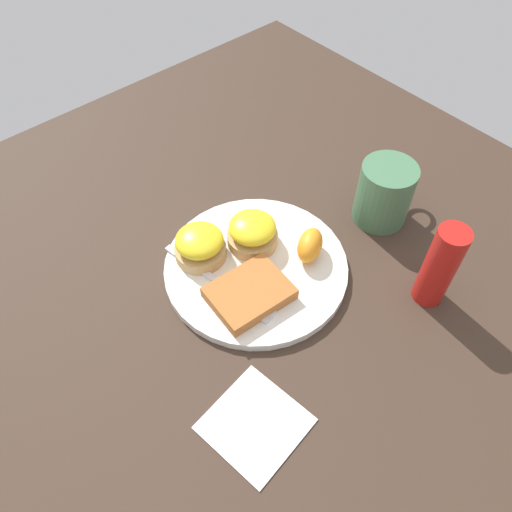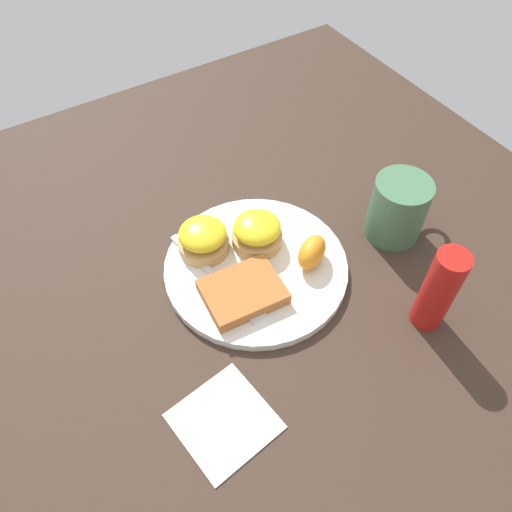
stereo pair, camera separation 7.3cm
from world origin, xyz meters
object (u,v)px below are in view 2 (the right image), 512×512
(hashbrown_patty, at_px, (243,292))
(orange_wedge, at_px, (312,252))
(fork, at_px, (220,281))
(sandwich_benedict_left, at_px, (257,232))
(condiment_bottle, at_px, (439,290))
(sandwich_benedict_right, at_px, (203,238))
(cup, at_px, (398,209))

(hashbrown_patty, xyz_separation_m, orange_wedge, (0.12, -0.00, 0.01))
(hashbrown_patty, bearing_deg, fork, 113.02)
(sandwich_benedict_left, xyz_separation_m, condiment_bottle, (0.13, -0.24, 0.03))
(sandwich_benedict_right, distance_m, condiment_bottle, 0.34)
(sandwich_benedict_right, bearing_deg, condiment_bottle, -52.08)
(condiment_bottle, bearing_deg, orange_wedge, 117.84)
(sandwich_benedict_left, relative_size, hashbrown_patty, 0.71)
(sandwich_benedict_right, relative_size, cup, 0.65)
(sandwich_benedict_left, height_order, fork, sandwich_benedict_left)
(fork, xyz_separation_m, cup, (0.29, -0.05, 0.04))
(orange_wedge, xyz_separation_m, condiment_bottle, (0.08, -0.16, 0.03))
(hashbrown_patty, bearing_deg, orange_wedge, -0.33)
(sandwich_benedict_left, bearing_deg, hashbrown_patty, -133.35)
(sandwich_benedict_right, relative_size, fork, 0.39)
(sandwich_benedict_left, relative_size, cup, 0.65)
(sandwich_benedict_right, height_order, condiment_bottle, condiment_bottle)
(sandwich_benedict_right, distance_m, fork, 0.07)
(sandwich_benedict_left, distance_m, hashbrown_patty, 0.10)
(cup, bearing_deg, fork, 170.33)
(condiment_bottle, bearing_deg, cup, 64.93)
(orange_wedge, distance_m, cup, 0.16)
(sandwich_benedict_right, xyz_separation_m, orange_wedge, (0.12, -0.11, -0.00))
(fork, xyz_separation_m, condiment_bottle, (0.22, -0.20, 0.05))
(sandwich_benedict_left, xyz_separation_m, sandwich_benedict_right, (-0.08, 0.03, 0.00))
(sandwich_benedict_right, distance_m, cup, 0.30)
(sandwich_benedict_left, bearing_deg, fork, -157.16)
(sandwich_benedict_right, relative_size, condiment_bottle, 0.56)
(orange_wedge, height_order, condiment_bottle, condiment_bottle)
(sandwich_benedict_left, relative_size, orange_wedge, 1.30)
(sandwich_benedict_right, distance_m, orange_wedge, 0.16)
(orange_wedge, bearing_deg, fork, 163.96)
(sandwich_benedict_right, height_order, cup, cup)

